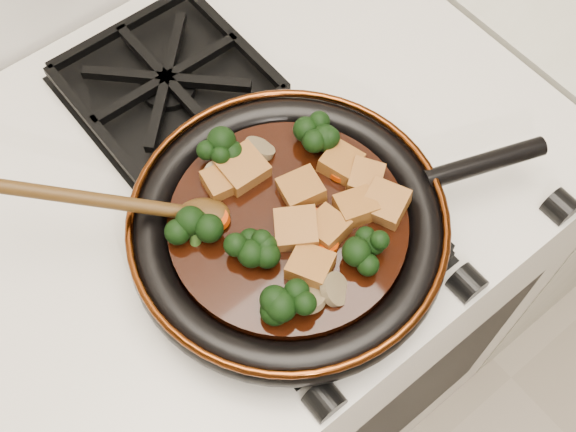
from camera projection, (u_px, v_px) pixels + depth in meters
stove at (253, 305)px, 1.25m from camera, size 0.76×0.60×0.90m
burner_grate_front at (312, 241)px, 0.79m from camera, size 0.23×0.23×0.03m
burner_grate_back at (167, 83)px, 0.89m from camera, size 0.23×0.23×0.03m
skillet at (290, 227)px, 0.76m from camera, size 0.45×0.34×0.05m
braising_sauce at (288, 226)px, 0.76m from camera, size 0.25×0.25×0.02m
tofu_cube_0 at (297, 229)px, 0.73m from camera, size 0.06×0.06×0.03m
tofu_cube_1 at (327, 228)px, 0.73m from camera, size 0.04×0.04×0.02m
tofu_cube_2 at (385, 204)px, 0.75m from camera, size 0.06×0.06×0.03m
tofu_cube_3 at (222, 182)px, 0.76m from camera, size 0.04×0.04×0.02m
tofu_cube_4 at (242, 169)px, 0.77m from camera, size 0.05×0.05×0.03m
tofu_cube_5 at (365, 178)px, 0.76m from camera, size 0.05×0.05×0.03m
tofu_cube_6 at (301, 190)px, 0.76m from camera, size 0.05×0.05×0.03m
tofu_cube_7 at (310, 266)px, 0.71m from camera, size 0.05×0.06×0.03m
tofu_cube_8 at (341, 163)px, 0.77m from camera, size 0.05×0.05×0.03m
tofu_cube_9 at (356, 208)px, 0.75m from camera, size 0.05×0.05×0.03m
broccoli_floret_0 at (367, 249)px, 0.72m from camera, size 0.07×0.07×0.07m
broccoli_floret_1 at (220, 155)px, 0.77m from camera, size 0.07×0.07×0.06m
broccoli_floret_2 at (289, 307)px, 0.69m from camera, size 0.09×0.09×0.07m
broccoli_floret_3 at (252, 253)px, 0.72m from camera, size 0.08×0.08×0.06m
broccoli_floret_4 at (320, 137)px, 0.78m from camera, size 0.07×0.08×0.07m
broccoli_floret_5 at (195, 235)px, 0.73m from camera, size 0.09×0.08×0.08m
carrot_coin_0 at (323, 244)px, 0.73m from camera, size 0.03×0.03×0.02m
carrot_coin_1 at (313, 223)px, 0.74m from camera, size 0.03×0.03×0.01m
carrot_coin_2 at (313, 271)px, 0.71m from camera, size 0.03×0.03×0.01m
carrot_coin_3 at (341, 171)px, 0.77m from camera, size 0.03×0.03×0.01m
carrot_coin_4 at (217, 220)px, 0.74m from camera, size 0.03×0.03×0.02m
mushroom_slice_0 at (259, 148)px, 0.78m from camera, size 0.04×0.04×0.03m
mushroom_slice_1 at (335, 289)px, 0.70m from camera, size 0.05×0.05×0.03m
mushroom_slice_2 at (342, 160)px, 0.77m from camera, size 0.04×0.04×0.02m
mushroom_slice_3 at (307, 299)px, 0.70m from camera, size 0.05×0.05×0.02m
mushroom_slice_4 at (217, 175)px, 0.77m from camera, size 0.04×0.04×0.02m
wooden_spoon at (138, 206)px, 0.73m from camera, size 0.13×0.11×0.23m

